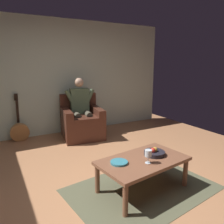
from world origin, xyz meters
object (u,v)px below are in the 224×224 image
Objects in this scene: guitar at (20,131)px; fruit_bowl at (154,153)px; person_seated at (81,106)px; decorative_dish at (119,162)px; armchair at (82,123)px; coffee_table at (143,163)px; wine_glass_near at (148,154)px.

fruit_bowl is at bearing 116.92° from guitar.
person_seated is 4.69× the size of fruit_bowl.
guitar is at bearing -72.79° from decorative_dish.
armchair is 0.97× the size of guitar.
fruit_bowl is (-0.21, -0.04, 0.08)m from coffee_table.
guitar is 5.88× the size of wine_glass_near.
wine_glass_near is (0.10, 2.43, 0.20)m from armchair.
fruit_bowl is (-0.22, -0.15, -0.08)m from wine_glass_near.
armchair reaches higher than coffee_table.
armchair is 1.28m from guitar.
decorative_dish is at bearing -28.02° from wine_glass_near.
coffee_table is at bearing 112.97° from guitar.
armchair reaches higher than fruit_bowl.
armchair is at bearing -92.09° from coffee_table.
guitar is at bearing -67.03° from coffee_table.
armchair is at bearing -100.13° from decorative_dish.
wine_glass_near is 0.62× the size of fruit_bowl.
decorative_dish is (-0.82, 2.64, 0.20)m from guitar.
armchair reaches higher than decorative_dish.
armchair is 2.29m from fruit_bowl.
guitar is 2.77m from decorative_dish.
decorative_dish is (0.41, 2.27, 0.10)m from armchair.
wine_glass_near reaches higher than decorative_dish.
armchair is 0.36m from person_seated.
armchair is 0.80× the size of coffee_table.
armchair is at bearing 90.00° from person_seated.
decorative_dish is at bearing 88.00° from person_seated.
wine_glass_near reaches higher than fruit_bowl.
coffee_table is 0.23m from fruit_bowl.
fruit_bowl is 0.53m from decorative_dish.
person_seated is at bearing -87.16° from fruit_bowl.
decorative_dish is (0.31, -0.16, -0.10)m from wine_glass_near.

